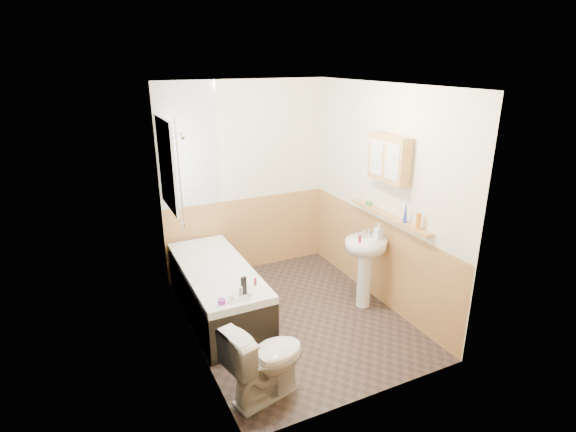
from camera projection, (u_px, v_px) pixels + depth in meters
The scene contains 26 objects.
floor at pixel (294, 317), 5.03m from camera, with size 2.80×2.80×0.00m, color #2E2421.
ceiling at pixel (295, 85), 4.19m from camera, with size 2.80×2.80×0.00m, color white.
wall_back at pixel (246, 179), 5.81m from camera, with size 2.20×0.02×2.50m, color #F4EECA.
wall_front at pixel (377, 265), 3.41m from camera, with size 2.20×0.02×2.50m, color #F4EECA.
wall_left at pixel (187, 228), 4.16m from camera, with size 0.02×2.80×2.50m, color #F4EECA.
wall_right at pixel (382, 197), 5.06m from camera, with size 0.02×2.80×2.50m, color #F4EECA.
wainscot_right at pixel (376, 258), 5.31m from camera, with size 0.01×2.80×1.00m, color tan.
wainscot_front at pixel (369, 347), 3.68m from camera, with size 2.20×0.01×1.00m, color tan.
wainscot_back at pixel (248, 234), 6.04m from camera, with size 2.20×0.01×1.00m, color tan.
tile_cladding_left at pixel (190, 228), 4.17m from camera, with size 0.01×2.80×2.50m, color white.
tile_return_back at pixel (188, 146), 5.32m from camera, with size 0.75×0.01×1.50m, color white.
window at pixel (167, 164), 4.85m from camera, with size 0.03×0.79×0.99m.
bathtub at pixel (218, 289), 5.01m from camera, with size 0.70×1.77×0.71m.
shower_riser at pixel (180, 165), 4.40m from camera, with size 0.10×0.08×1.13m.
toilet at pixel (266, 360), 3.75m from camera, with size 0.40×0.72×0.71m, color white.
sink at pixel (365, 258), 5.07m from camera, with size 0.49×0.40×0.95m.
pine_shelf at pixel (388, 216), 4.90m from camera, with size 0.10×1.29×0.03m, color tan.
medicine_cabinet at pixel (389, 159), 4.70m from camera, with size 0.14×0.55×0.50m.
foam_can at pixel (418, 221), 4.47m from camera, with size 0.05×0.05×0.16m, color orange.
green_bottle at pixel (406, 212), 4.63m from camera, with size 0.05×0.05×0.23m, color #19339E.
black_jar at pixel (368, 203), 5.21m from camera, with size 0.07×0.07×0.04m, color #388447.
soap_bottle at pixel (378, 235), 4.99m from camera, with size 0.08×0.18×0.08m, color silver.
clear_bottle at pixel (360, 239), 4.86m from camera, with size 0.03×0.03×0.09m, color maroon.
blue_gel at pixel (244, 286), 4.33m from camera, with size 0.05×0.03×0.18m, color black.
cream_jar at pixel (222, 302), 4.18m from camera, with size 0.07×0.07×0.04m, color purple.
orange_bottle at pixel (255, 282), 4.51m from camera, with size 0.03×0.03×0.08m, color maroon.
Camera 1 is at (-1.95, -3.90, 2.74)m, focal length 28.00 mm.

